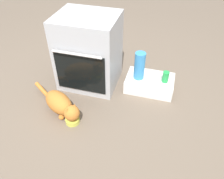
{
  "coord_description": "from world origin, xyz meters",
  "views": [
    {
      "loc": [
        0.7,
        -1.51,
        1.59
      ],
      "look_at": [
        0.27,
        0.01,
        0.25
      ],
      "focal_mm": 35.84,
      "sensor_mm": 36.0,
      "label": 1
    }
  ],
  "objects_px": {
    "pantry_cabinet": "(150,83)",
    "cat": "(61,104)",
    "soda_can": "(166,77)",
    "oven": "(89,52)",
    "water_bottle": "(140,66)",
    "food_bowl": "(72,120)"
  },
  "relations": [
    {
      "from": "oven",
      "to": "food_bowl",
      "type": "height_order",
      "value": "oven"
    },
    {
      "from": "oven",
      "to": "water_bottle",
      "type": "xyz_separation_m",
      "value": [
        0.54,
        0.03,
        -0.1
      ]
    },
    {
      "from": "cat",
      "to": "oven",
      "type": "bearing_deg",
      "value": 110.5
    },
    {
      "from": "cat",
      "to": "water_bottle",
      "type": "distance_m",
      "value": 0.88
    },
    {
      "from": "pantry_cabinet",
      "to": "cat",
      "type": "xyz_separation_m",
      "value": [
        -0.76,
        -0.6,
        0.04
      ]
    },
    {
      "from": "soda_can",
      "to": "water_bottle",
      "type": "distance_m",
      "value": 0.29
    },
    {
      "from": "pantry_cabinet",
      "to": "water_bottle",
      "type": "xyz_separation_m",
      "value": [
        -0.12,
        -0.02,
        0.22
      ]
    },
    {
      "from": "food_bowl",
      "to": "cat",
      "type": "distance_m",
      "value": 0.19
    },
    {
      "from": "water_bottle",
      "to": "food_bowl",
      "type": "bearing_deg",
      "value": -126.12
    },
    {
      "from": "food_bowl",
      "to": "water_bottle",
      "type": "height_order",
      "value": "water_bottle"
    },
    {
      "from": "water_bottle",
      "to": "oven",
      "type": "bearing_deg",
      "value": -176.54
    },
    {
      "from": "pantry_cabinet",
      "to": "food_bowl",
      "type": "bearing_deg",
      "value": -131.61
    },
    {
      "from": "food_bowl",
      "to": "soda_can",
      "type": "distance_m",
      "value": 1.04
    },
    {
      "from": "food_bowl",
      "to": "water_bottle",
      "type": "bearing_deg",
      "value": 53.88
    },
    {
      "from": "food_bowl",
      "to": "soda_can",
      "type": "xyz_separation_m",
      "value": [
        0.77,
        0.68,
        0.17
      ]
    },
    {
      "from": "soda_can",
      "to": "cat",
      "type": "bearing_deg",
      "value": -147.22
    },
    {
      "from": "water_bottle",
      "to": "cat",
      "type": "bearing_deg",
      "value": -137.52
    },
    {
      "from": "pantry_cabinet",
      "to": "soda_can",
      "type": "xyz_separation_m",
      "value": [
        0.15,
        -0.01,
        0.13
      ]
    },
    {
      "from": "oven",
      "to": "soda_can",
      "type": "distance_m",
      "value": 0.84
    },
    {
      "from": "oven",
      "to": "food_bowl",
      "type": "bearing_deg",
      "value": -85.51
    },
    {
      "from": "food_bowl",
      "to": "pantry_cabinet",
      "type": "bearing_deg",
      "value": 48.39
    },
    {
      "from": "oven",
      "to": "water_bottle",
      "type": "bearing_deg",
      "value": 3.46
    }
  ]
}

